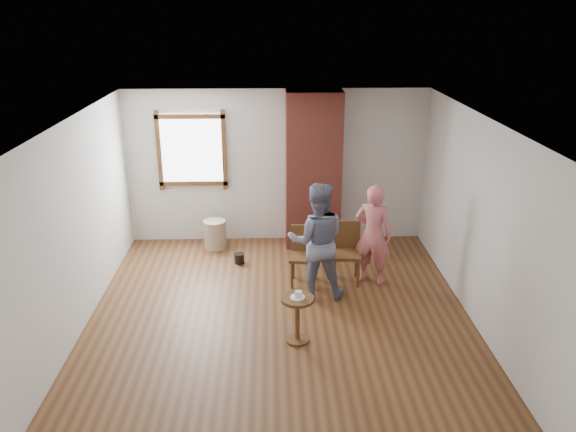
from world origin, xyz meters
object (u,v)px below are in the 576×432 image
object	(u,v)px
stoneware_crock	(215,234)
man	(317,241)
dining_chair_right	(346,249)
side_table	(297,312)
dining_chair_left	(304,252)
person_pink	(373,234)

from	to	relation	value
stoneware_crock	man	world-z (taller)	man
stoneware_crock	dining_chair_right	distance (m)	2.41
dining_chair_right	side_table	distance (m)	1.80
stoneware_crock	dining_chair_right	world-z (taller)	dining_chair_right
side_table	man	size ratio (longest dim) A/B	0.36
stoneware_crock	side_table	distance (m)	3.13
dining_chair_left	person_pink	distance (m)	1.03
stoneware_crock	man	xyz separation A→B (m)	(1.57, -1.71, 0.59)
side_table	person_pink	distance (m)	1.97
side_table	man	xyz separation A→B (m)	(0.32, 1.16, 0.43)
stoneware_crock	dining_chair_left	distance (m)	1.94
dining_chair_right	side_table	bearing A→B (deg)	-112.62
dining_chair_left	man	xyz separation A→B (m)	(0.15, -0.42, 0.35)
man	person_pink	size ratio (longest dim) A/B	1.10
man	side_table	bearing A→B (deg)	75.90
dining_chair_right	man	world-z (taller)	man
dining_chair_left	side_table	size ratio (longest dim) A/B	1.43
man	person_pink	distance (m)	0.94
stoneware_crock	dining_chair_right	size ratio (longest dim) A/B	0.54
side_table	dining_chair_right	bearing A→B (deg)	63.84
person_pink	side_table	bearing A→B (deg)	81.12
dining_chair_left	man	world-z (taller)	man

